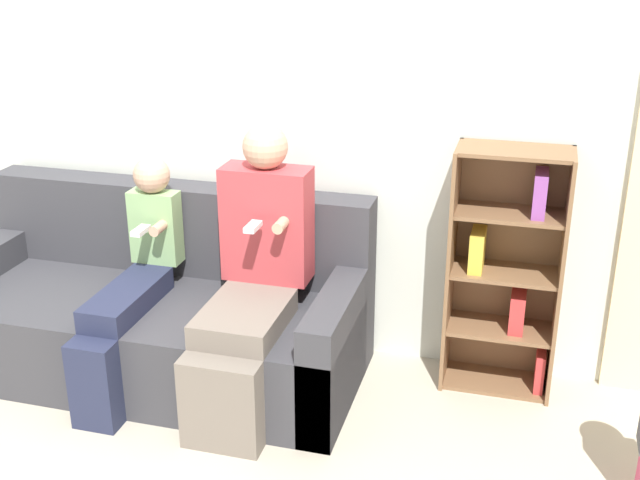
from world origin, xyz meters
name	(u,v)px	position (x,y,z in m)	size (l,w,h in m)	color
ground_plane	(142,432)	(0.00, 0.00, 0.00)	(14.00, 14.00, 0.00)	#B2A893
back_wall	(216,104)	(0.00, 1.03, 1.27)	(10.00, 0.06, 2.55)	silver
couch	(158,314)	(-0.17, 0.56, 0.29)	(2.05, 0.90, 0.88)	#38383D
adult_seated	(254,270)	(0.39, 0.45, 0.65)	(0.42, 0.82, 1.28)	#70665B
child_seated	(131,282)	(-0.21, 0.39, 0.54)	(0.25, 0.84, 1.07)	#232842
bookshelf	(507,270)	(1.51, 0.88, 0.60)	(0.52, 0.29, 1.19)	brown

